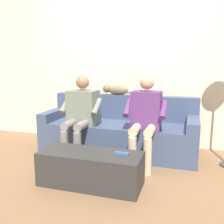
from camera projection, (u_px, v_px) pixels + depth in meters
The scene contains 8 objects.
ground_plane at pixel (103, 170), 3.14m from camera, with size 8.00×8.00×0.00m, color #846042.
back_wall at pixel (128, 62), 4.05m from camera, with size 5.38×0.06×2.61m, color beige.
couch at pixel (119, 133), 3.76m from camera, with size 2.21×0.77×0.81m.
coffee_table at pixel (91, 169), 2.73m from camera, with size 1.09×0.43×0.36m.
person_left_seated at pixel (145, 116), 3.21m from camera, with size 0.52×0.55×1.14m.
person_right_seated at pixel (81, 112), 3.50m from camera, with size 0.54×0.60×1.12m.
cat_on_backrest at pixel (116, 90), 3.94m from camera, with size 0.55×0.13×0.16m.
remote_blue at pixel (122, 153), 2.63m from camera, with size 0.14×0.03×0.03m, color #3860B7.
Camera 1 is at (-0.98, 3.38, 1.28)m, focal length 41.21 mm.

